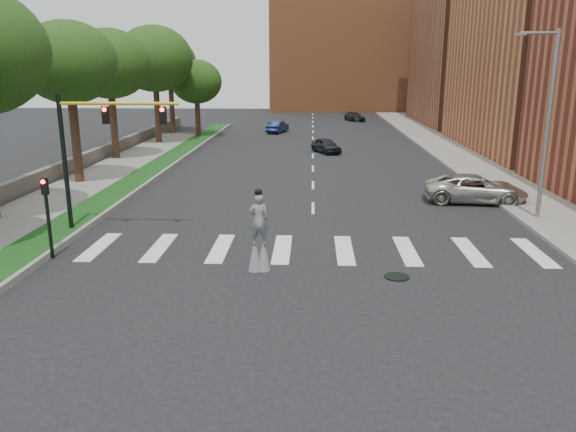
{
  "coord_description": "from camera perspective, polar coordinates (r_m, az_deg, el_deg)",
  "views": [
    {
      "loc": [
        -0.11,
        -21.07,
        7.36
      ],
      "look_at": [
        -1.0,
        0.0,
        1.7
      ],
      "focal_mm": 35.0,
      "sensor_mm": 36.0,
      "label": 1
    }
  ],
  "objects": [
    {
      "name": "building_backdrop",
      "position": [
        99.28,
        6.18,
        15.88
      ],
      "size": [
        26.0,
        14.0,
        18.0
      ],
      "primitive_type": "cube",
      "color": "#B15F37",
      "rests_on": "ground"
    },
    {
      "name": "stone_wall",
      "position": [
        46.76,
        -18.88,
        5.84
      ],
      "size": [
        0.5,
        56.0,
        1.1
      ],
      "primitive_type": "cube",
      "color": "#555149",
      "rests_on": "ground"
    },
    {
      "name": "tree_6",
      "position": [
        60.36,
        -9.3,
        13.29
      ],
      "size": [
        5.29,
        5.29,
        8.03
      ],
      "color": "#351F15",
      "rests_on": "ground"
    },
    {
      "name": "grass_median",
      "position": [
        43.23,
        -12.94,
        5.0
      ],
      "size": [
        2.0,
        60.0,
        0.25
      ],
      "primitive_type": "cube",
      "color": "#103A11",
      "rests_on": "ground"
    },
    {
      "name": "stilt_performer",
      "position": [
        20.58,
        -2.97,
        -2.16
      ],
      "size": [
        0.84,
        0.56,
        3.11
      ],
      "rotation": [
        0.0,
        0.0,
        3.27
      ],
      "color": "#351F15",
      "rests_on": "ground"
    },
    {
      "name": "building_mid",
      "position": [
        55.85,
        27.2,
        18.22
      ],
      "size": [
        16.0,
        22.0,
        24.0
      ],
      "primitive_type": "cube",
      "color": "#B15F37",
      "rests_on": "ground"
    },
    {
      "name": "car_mid",
      "position": [
        64.38,
        -1.07,
        9.05
      ],
      "size": [
        2.48,
        4.32,
        1.35
      ],
      "primitive_type": "imported",
      "rotation": [
        0.0,
        0.0,
        2.87
      ],
      "color": "#15224A",
      "rests_on": "ground"
    },
    {
      "name": "median_curb",
      "position": [
        42.97,
        -11.59,
        5.04
      ],
      "size": [
        0.2,
        60.0,
        0.28
      ],
      "primitive_type": "cube",
      "color": "gray",
      "rests_on": "ground"
    },
    {
      "name": "ground_plane",
      "position": [
        22.32,
        2.58,
        -4.25
      ],
      "size": [
        160.0,
        160.0,
        0.0
      ],
      "primitive_type": "plane",
      "color": "black",
      "rests_on": "ground"
    },
    {
      "name": "traffic_signal",
      "position": [
        26.14,
        -19.47,
        7.12
      ],
      "size": [
        5.3,
        0.23,
        6.2
      ],
      "color": "black",
      "rests_on": "ground"
    },
    {
      "name": "sidewalk_left",
      "position": [
        35.01,
        -21.93,
        1.93
      ],
      "size": [
        4.0,
        60.0,
        0.18
      ],
      "primitive_type": "cube",
      "color": "slate",
      "rests_on": "ground"
    },
    {
      "name": "car_near",
      "position": [
        49.37,
        3.89,
        7.15
      ],
      "size": [
        2.91,
        3.99,
        1.26
      ],
      "primitive_type": "imported",
      "rotation": [
        0.0,
        0.0,
        0.43
      ],
      "color": "black",
      "rests_on": "ground"
    },
    {
      "name": "manhole",
      "position": [
        20.67,
        10.98,
        -6.06
      ],
      "size": [
        0.9,
        0.9,
        0.04
      ],
      "primitive_type": "cylinder",
      "color": "black",
      "rests_on": "ground"
    },
    {
      "name": "tree_4",
      "position": [
        56.01,
        -13.43,
        15.25
      ],
      "size": [
        7.21,
        7.21,
        11.06
      ],
      "color": "#351F15",
      "rests_on": "ground"
    },
    {
      "name": "tree_5",
      "position": [
        65.52,
        -11.95,
        15.05
      ],
      "size": [
        5.88,
        5.88,
        10.31
      ],
      "color": "#351F15",
      "rests_on": "ground"
    },
    {
      "name": "suv_crossing",
      "position": [
        32.83,
        18.5,
        2.65
      ],
      "size": [
        5.76,
        3.12,
        1.53
      ],
      "primitive_type": "imported",
      "rotation": [
        0.0,
        0.0,
        1.46
      ],
      "color": "beige",
      "rests_on": "ground"
    },
    {
      "name": "secondary_signal",
      "position": [
        23.59,
        -23.25,
        0.51
      ],
      "size": [
        0.25,
        0.21,
        3.23
      ],
      "color": "black",
      "rests_on": "ground"
    },
    {
      "name": "streetlight",
      "position": [
        29.33,
        24.78,
        8.84
      ],
      "size": [
        2.05,
        0.2,
        9.0
      ],
      "color": "slate",
      "rests_on": "ground"
    },
    {
      "name": "tree_3",
      "position": [
        47.1,
        -17.72,
        14.48
      ],
      "size": [
        6.31,
        6.31,
        10.2
      ],
      "color": "#351F15",
      "rests_on": "ground"
    },
    {
      "name": "sidewalk_right",
      "position": [
        48.32,
        17.61,
        5.66
      ],
      "size": [
        5.0,
        90.0,
        0.18
      ],
      "primitive_type": "cube",
      "color": "slate",
      "rests_on": "ground"
    },
    {
      "name": "car_far",
      "position": [
        78.78,
        6.78,
        9.98
      ],
      "size": [
        3.1,
        4.33,
        1.17
      ],
      "primitive_type": "imported",
      "rotation": [
        0.0,
        0.0,
        0.41
      ],
      "color": "black",
      "rests_on": "ground"
    },
    {
      "name": "tree_2",
      "position": [
        37.89,
        -21.42,
        14.27
      ],
      "size": [
        5.9,
        5.9,
        10.08
      ],
      "color": "#351F15",
      "rests_on": "ground"
    },
    {
      "name": "building_far",
      "position": [
        78.31,
        19.62,
        16.12
      ],
      "size": [
        16.0,
        22.0,
        20.0
      ],
      "primitive_type": "cube",
      "color": "brown",
      "rests_on": "ground"
    }
  ]
}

